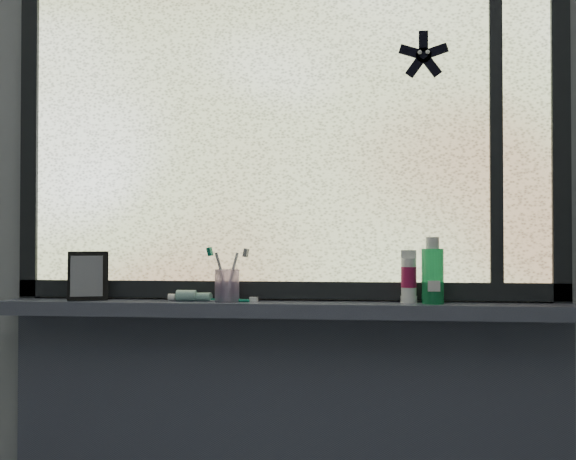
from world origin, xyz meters
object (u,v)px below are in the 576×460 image
(mouthwash_bottle, at_px, (433,270))
(cream_tube, at_px, (409,275))
(vanity_mirror, at_px, (88,276))
(toothbrush_cup, at_px, (227,286))

(mouthwash_bottle, distance_m, cream_tube, 0.07)
(vanity_mirror, distance_m, cream_tube, 0.92)
(toothbrush_cup, height_order, mouthwash_bottle, mouthwash_bottle)
(vanity_mirror, relative_size, cream_tube, 1.35)
(toothbrush_cup, distance_m, mouthwash_bottle, 0.57)
(cream_tube, bearing_deg, vanity_mirror, -178.84)
(vanity_mirror, height_order, mouthwash_bottle, mouthwash_bottle)
(toothbrush_cup, distance_m, cream_tube, 0.51)
(vanity_mirror, relative_size, toothbrush_cup, 1.55)
(vanity_mirror, distance_m, toothbrush_cup, 0.41)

